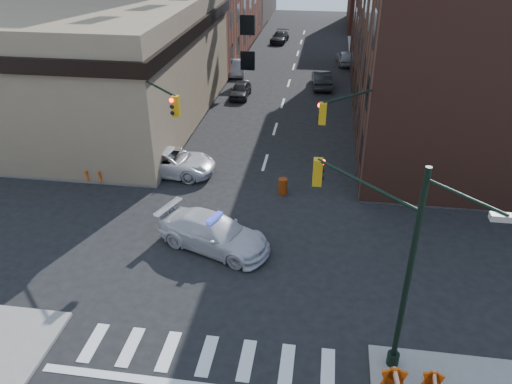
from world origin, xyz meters
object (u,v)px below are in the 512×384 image
(parked_car_wfar, at_px, (238,68))
(barricade_nw_a, at_px, (149,163))
(police_car, at_px, (214,233))
(parked_car_wnear, at_px, (240,90))
(parked_car_enear, at_px, (322,79))
(pedestrian_b, at_px, (105,165))
(pickup, at_px, (169,161))
(barrel_bank, at_px, (172,169))
(barrel_road, at_px, (283,186))
(pedestrian_a, at_px, (112,168))

(parked_car_wfar, height_order, barricade_nw_a, parked_car_wfar)
(police_car, relative_size, barricade_nw_a, 4.95)
(parked_car_wfar, bearing_deg, parked_car_wnear, -85.11)
(parked_car_enear, distance_m, pedestrian_b, 24.59)
(barricade_nw_a, bearing_deg, pickup, 0.23)
(barricade_nw_a, bearing_deg, barrel_bank, -14.60)
(barrel_road, bearing_deg, parked_car_enear, 85.66)
(parked_car_wfar, bearing_deg, barrel_bank, -97.33)
(police_car, xyz_separation_m, barricade_nw_a, (-5.89, 7.53, -0.25))
(parked_car_enear, relative_size, pedestrian_b, 2.48)
(police_car, height_order, barrel_bank, police_car)
(pickup, relative_size, pedestrian_b, 3.02)
(police_car, height_order, pedestrian_a, pedestrian_a)
(barricade_nw_a, bearing_deg, pedestrian_b, -142.98)
(pedestrian_b, xyz_separation_m, barrel_road, (10.90, 0.00, -0.63))
(parked_car_wnear, distance_m, parked_car_enear, 8.18)
(parked_car_wnear, height_order, barrel_bank, parked_car_wnear)
(barrel_road, bearing_deg, pickup, 167.58)
(barrel_road, distance_m, barrel_bank, 7.17)
(police_car, relative_size, pedestrian_b, 2.99)
(parked_car_wnear, bearing_deg, pickup, -96.62)
(barrel_bank, bearing_deg, police_car, -59.09)
(parked_car_wnear, relative_size, parked_car_enear, 0.82)
(police_car, height_order, parked_car_wfar, police_car)
(pickup, relative_size, parked_car_enear, 1.22)
(pedestrian_a, bearing_deg, barrel_bank, 28.98)
(parked_car_enear, xyz_separation_m, pedestrian_a, (-12.12, -21.17, 0.14))
(pedestrian_b, relative_size, barrel_road, 2.00)
(parked_car_wnear, bearing_deg, barricade_nw_a, -101.43)
(police_car, bearing_deg, parked_car_wfar, 28.49)
(parked_car_wnear, height_order, pedestrian_b, pedestrian_b)
(pedestrian_a, bearing_deg, pedestrian_b, -170.04)
(pedestrian_a, bearing_deg, pickup, 37.25)
(parked_car_wfar, bearing_deg, pedestrian_a, -105.40)
(parked_car_wfar, relative_size, barrel_bank, 4.44)
(barrel_bank, relative_size, barricade_nw_a, 0.82)
(pedestrian_a, xyz_separation_m, barrel_bank, (3.45, 1.19, -0.45))
(pedestrian_b, distance_m, barrel_road, 10.91)
(parked_car_wnear, bearing_deg, police_car, -83.18)
(parked_car_wnear, xyz_separation_m, pedestrian_a, (-4.99, -17.17, 0.26))
(parked_car_enear, height_order, barrel_bank, parked_car_enear)
(parked_car_wnear, relative_size, barricade_nw_a, 3.39)
(pickup, height_order, barrel_bank, pickup)
(pickup, distance_m, barricade_nw_a, 1.36)
(parked_car_wnear, distance_m, barricade_nw_a, 15.87)
(pedestrian_a, distance_m, barricade_nw_a, 2.46)
(pickup, distance_m, pedestrian_a, 3.54)
(barrel_bank, bearing_deg, parked_car_enear, 66.54)
(pickup, bearing_deg, pedestrian_a, 121.45)
(barrel_bank, bearing_deg, pedestrian_b, -162.76)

